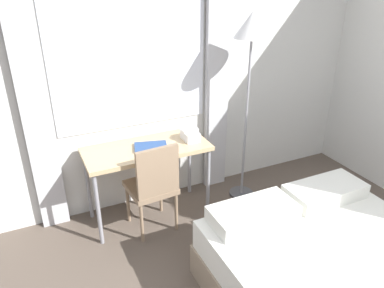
{
  "coord_description": "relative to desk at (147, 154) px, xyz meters",
  "views": [
    {
      "loc": [
        -1.39,
        -0.61,
        2.24
      ],
      "look_at": [
        -0.2,
        1.92,
        0.9
      ],
      "focal_mm": 35.0,
      "sensor_mm": 36.0,
      "label": 1
    }
  ],
  "objects": [
    {
      "name": "telephone",
      "position": [
        0.43,
        -0.03,
        0.12
      ],
      "size": [
        0.15,
        0.18,
        0.11
      ],
      "color": "white",
      "rests_on": "desk"
    },
    {
      "name": "desk",
      "position": [
        0.0,
        0.0,
        0.0
      ],
      "size": [
        1.13,
        0.51,
        0.75
      ],
      "color": "tan",
      "rests_on": "ground_plane"
    },
    {
      "name": "book",
      "position": [
        0.03,
        -0.03,
        0.08
      ],
      "size": [
        0.33,
        0.26,
        0.02
      ],
      "rotation": [
        0.0,
        0.0,
        -0.27
      ],
      "color": "navy",
      "rests_on": "desk"
    },
    {
      "name": "wall_back_with_window",
      "position": [
        0.41,
        0.33,
        0.68
      ],
      "size": [
        5.05,
        0.13,
        2.7
      ],
      "color": "silver",
      "rests_on": "ground_plane"
    },
    {
      "name": "desk_chair",
      "position": [
        -0.03,
        -0.23,
        -0.18
      ],
      "size": [
        0.43,
        0.43,
        0.89
      ],
      "rotation": [
        0.0,
        0.0,
        0.07
      ],
      "color": "#8C7259",
      "rests_on": "ground_plane"
    },
    {
      "name": "standing_lamp",
      "position": [
        1.01,
        -0.08,
        0.95
      ],
      "size": [
        0.33,
        0.33,
        1.89
      ],
      "color": "#4C4C51",
      "rests_on": "ground_plane"
    }
  ]
}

